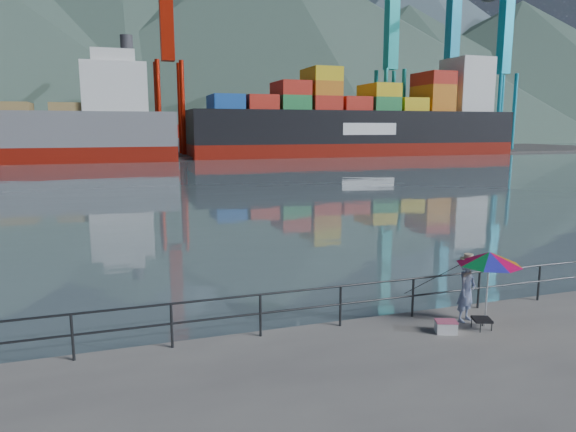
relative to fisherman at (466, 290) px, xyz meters
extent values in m
cube|color=slate|center=(-4.09, 128.97, -0.79)|extent=(500.00, 280.00, 0.00)
cube|color=#514F4C|center=(5.91, 91.97, -0.79)|extent=(200.00, 40.00, 0.40)
cylinder|color=#2D3033|center=(-4.09, 0.67, 0.21)|extent=(22.00, 0.05, 0.05)
cylinder|color=#2D3033|center=(-4.09, 0.67, -0.24)|extent=(22.00, 0.05, 0.05)
cube|color=#2D3033|center=(-4.09, 0.67, -0.29)|extent=(22.00, 0.06, 1.00)
cone|color=#385147|center=(-4.09, 203.97, 33.21)|extent=(282.88, 282.88, 68.00)
cone|color=#385147|center=(55.91, 208.97, 39.21)|extent=(332.80, 332.80, 80.00)
cone|color=#385147|center=(125.91, 213.97, 30.21)|extent=(257.92, 257.92, 62.00)
cone|color=#385147|center=(195.91, 218.97, 34.21)|extent=(291.20, 291.20, 70.00)
cube|color=gray|center=(5.91, 90.97, 0.51)|extent=(6.00, 2.40, 2.60)
cube|color=#267F3F|center=(12.41, 90.97, 3.11)|extent=(6.00, 2.40, 7.80)
cube|color=#267F3F|center=(18.91, 90.97, 1.81)|extent=(6.00, 2.40, 5.20)
cube|color=red|center=(25.41, 90.97, 0.51)|extent=(6.00, 2.40, 2.60)
cube|color=#267F3F|center=(31.91, 90.97, 1.81)|extent=(6.00, 2.40, 5.20)
cube|color=orange|center=(38.41, 90.97, 3.11)|extent=(6.00, 2.40, 7.80)
cube|color=red|center=(44.91, 90.97, 1.81)|extent=(6.00, 2.40, 5.20)
cube|color=red|center=(51.41, 90.97, 0.51)|extent=(6.00, 2.40, 2.60)
cube|color=#267F3F|center=(57.91, 90.97, 0.51)|extent=(6.00, 2.40, 2.60)
cube|color=#267F3F|center=(5.91, 93.97, 1.81)|extent=(6.00, 2.40, 5.20)
cube|color=gray|center=(12.41, 93.97, 3.11)|extent=(6.00, 2.40, 7.80)
cube|color=orange|center=(18.91, 93.97, 3.11)|extent=(6.00, 2.40, 7.80)
cube|color=red|center=(25.41, 93.97, 0.51)|extent=(6.00, 2.40, 2.60)
cube|color=yellow|center=(31.91, 93.97, 3.11)|extent=(6.00, 2.40, 7.80)
cube|color=red|center=(38.41, 93.97, 3.11)|extent=(6.00, 2.40, 7.80)
imported|color=#2D4E96|center=(0.00, 0.00, 0.00)|extent=(0.68, 0.58, 1.57)
cylinder|color=white|center=(0.26, -0.42, 0.06)|extent=(0.04, 0.04, 1.69)
cone|color=#2B2DD6|center=(0.26, -0.42, 0.90)|extent=(1.58, 1.58, 0.31)
cube|color=black|center=(0.03, -0.58, -0.54)|extent=(0.53, 0.53, 0.05)
cube|color=#2D3033|center=(0.03, -0.58, -0.68)|extent=(0.35, 0.35, 0.22)
cube|color=white|center=(-0.91, -0.51, -0.65)|extent=(0.55, 0.46, 0.27)
cylinder|color=black|center=(-0.40, 0.82, -0.79)|extent=(0.58, 1.84, 1.35)
cube|color=maroon|center=(-23.01, 71.21, -0.04)|extent=(46.78, 8.10, 2.50)
cube|color=slate|center=(-23.01, 71.21, 3.71)|extent=(46.78, 8.10, 5.00)
cube|color=silver|center=(-8.04, 71.21, 9.71)|extent=(9.00, 6.80, 7.00)
cube|color=maroon|center=(32.95, 74.65, -0.04)|extent=(59.63, 9.94, 2.50)
cube|color=black|center=(32.95, 74.65, 4.01)|extent=(59.63, 9.94, 5.60)
cube|color=silver|center=(55.61, 74.65, 11.81)|extent=(7.00, 7.95, 10.00)
camera|label=1|loc=(-7.99, -10.17, 3.97)|focal=32.00mm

